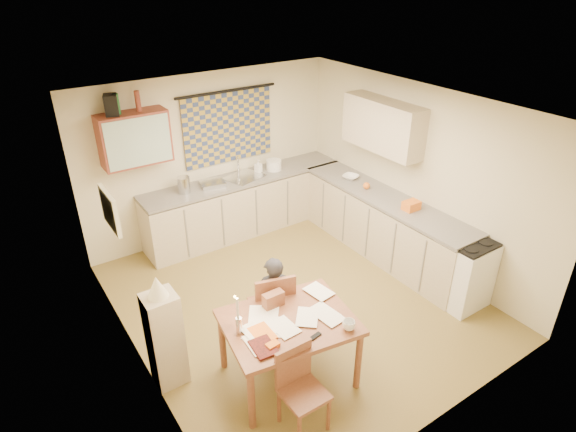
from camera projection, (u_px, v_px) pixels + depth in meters
floor at (296, 300)px, 6.21m from camera, size 4.00×4.50×0.02m
ceiling at (298, 108)px, 5.02m from camera, size 4.00×4.50×0.02m
wall_back at (211, 156)px, 7.27m from camera, size 4.00×0.02×2.50m
wall_front at (454, 320)px, 3.97m from camera, size 4.00×0.02×2.50m
wall_left at (126, 269)px, 4.62m from camera, size 0.02×4.50×2.50m
wall_right at (416, 176)px, 6.61m from camera, size 0.02×4.50×2.50m
window_blind at (228, 128)px, 7.20m from camera, size 1.45×0.03×1.05m
curtain_rod at (227, 91)px, 6.92m from camera, size 1.60×0.04×0.04m
wall_cabinet at (134, 139)px, 6.31m from camera, size 0.90×0.34×0.70m
wall_cabinet_glass at (139, 142)px, 6.18m from camera, size 0.84×0.02×0.64m
upper_cabinet_right at (383, 125)px, 6.64m from camera, size 0.34×1.30×0.70m
framed_print at (110, 210)px, 4.72m from camera, size 0.04×0.50×0.40m
print_canvas at (112, 210)px, 4.73m from camera, size 0.01×0.42×0.32m
counter_back at (247, 204)px, 7.62m from camera, size 3.30×0.62×0.92m
counter_right at (383, 226)px, 7.00m from camera, size 0.62×2.95×0.92m
stove at (463, 272)px, 5.97m from camera, size 0.58×0.58×0.90m
sink at (244, 180)px, 7.40m from camera, size 0.65×0.59×0.10m
tap at (238, 165)px, 7.45m from camera, size 0.03×0.03×0.28m
dish_rack at (212, 184)px, 7.10m from camera, size 0.40×0.35×0.06m
kettle at (184, 185)px, 6.84m from camera, size 0.23×0.23×0.24m
mixing_bowl at (274, 165)px, 7.61m from camera, size 0.25×0.25×0.16m
soap_bottle at (258, 166)px, 7.51m from camera, size 0.15×0.16×0.20m
bowl at (351, 177)px, 7.32m from camera, size 0.40×0.40×0.06m
orange_bag at (411, 205)px, 6.41m from camera, size 0.22×0.16×0.12m
fruit_orange at (366, 186)px, 6.99m from camera, size 0.10×0.10×0.10m
speaker at (111, 105)px, 5.97m from camera, size 0.21×0.24×0.26m
bottle_green at (117, 104)px, 6.00m from camera, size 0.07×0.07×0.26m
bottle_brown at (138, 101)px, 6.14m from camera, size 0.09×0.09×0.26m
dining_table at (289, 349)px, 4.89m from camera, size 1.39×1.14×0.75m
chair_far at (272, 319)px, 5.41m from camera, size 0.54×0.54×0.97m
chair_near at (303, 404)px, 4.42m from camera, size 0.38×0.38×0.85m
person at (273, 301)px, 5.28m from camera, size 0.57×0.51×1.12m
shelf_stand at (165, 339)px, 4.78m from camera, size 0.32×0.30×1.07m
lampshade at (157, 287)px, 4.48m from camera, size 0.20×0.20×0.22m
letter_rack at (273, 300)px, 4.88m from camera, size 0.22×0.10×0.16m
mug at (349, 325)px, 4.58m from camera, size 0.16×0.16×0.10m
magazine at (253, 351)px, 4.33m from camera, size 0.25×0.31×0.03m
book at (253, 337)px, 4.49m from camera, size 0.21×0.28×0.02m
orange_box at (273, 345)px, 4.38m from camera, size 0.13×0.09×0.04m
eyeglasses at (315, 336)px, 4.51m from camera, size 0.14×0.07×0.02m
candle_holder at (239, 326)px, 4.51m from camera, size 0.06×0.06×0.18m
candle at (237, 308)px, 4.43m from camera, size 0.03×0.03×0.22m
candle_flame at (235, 297)px, 4.38m from camera, size 0.02×0.02×0.02m
papers at (282, 322)px, 4.68m from camera, size 1.17×0.75×0.02m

